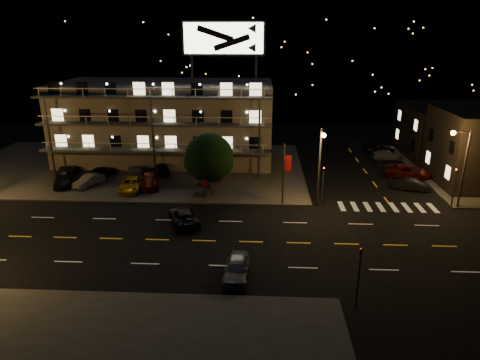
{
  "coord_description": "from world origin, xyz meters",
  "views": [
    {
      "loc": [
        2.67,
        -32.31,
        16.79
      ],
      "look_at": [
        0.67,
        8.0,
        2.72
      ],
      "focal_mm": 32.0,
      "sensor_mm": 36.0,
      "label": 1
    }
  ],
  "objects_px": {
    "tree": "(209,159)",
    "side_car_0": "(412,185)",
    "lot_car_4": "(204,185)",
    "lot_car_7": "(136,171)",
    "road_car_west": "(184,216)",
    "lot_car_2": "(131,184)",
    "road_car_east": "(237,268)"
  },
  "relations": [
    {
      "from": "road_car_east",
      "to": "road_car_west",
      "type": "xyz_separation_m",
      "value": [
        -5.4,
        8.92,
        -0.04
      ]
    },
    {
      "from": "tree",
      "to": "side_car_0",
      "type": "relative_size",
      "value": 1.77
    },
    {
      "from": "side_car_0",
      "to": "road_car_east",
      "type": "distance_m",
      "value": 26.37
    },
    {
      "from": "lot_car_7",
      "to": "side_car_0",
      "type": "height_order",
      "value": "lot_car_7"
    },
    {
      "from": "tree",
      "to": "side_car_0",
      "type": "xyz_separation_m",
      "value": [
        22.33,
        2.87,
        -3.52
      ]
    },
    {
      "from": "lot_car_7",
      "to": "road_car_east",
      "type": "bearing_deg",
      "value": 106.07
    },
    {
      "from": "lot_car_4",
      "to": "lot_car_7",
      "type": "distance_m",
      "value": 9.98
    },
    {
      "from": "lot_car_7",
      "to": "road_car_east",
      "type": "relative_size",
      "value": 1.12
    },
    {
      "from": "lot_car_7",
      "to": "road_car_west",
      "type": "distance_m",
      "value": 14.93
    },
    {
      "from": "lot_car_2",
      "to": "lot_car_4",
      "type": "distance_m",
      "value": 8.02
    },
    {
      "from": "road_car_east",
      "to": "side_car_0",
      "type": "bearing_deg",
      "value": 48.51
    },
    {
      "from": "lot_car_7",
      "to": "road_car_east",
      "type": "xyz_separation_m",
      "value": [
        13.44,
        -21.5,
        -0.12
      ]
    },
    {
      "from": "lot_car_4",
      "to": "side_car_0",
      "type": "xyz_separation_m",
      "value": [
        23.11,
        1.9,
        -0.21
      ]
    },
    {
      "from": "tree",
      "to": "lot_car_4",
      "type": "distance_m",
      "value": 3.53
    },
    {
      "from": "lot_car_7",
      "to": "road_car_west",
      "type": "relative_size",
      "value": 0.97
    },
    {
      "from": "tree",
      "to": "lot_car_7",
      "type": "xyz_separation_m",
      "value": [
        -9.62,
        5.6,
        -3.3
      ]
    },
    {
      "from": "tree",
      "to": "lot_car_7",
      "type": "distance_m",
      "value": 11.61
    },
    {
      "from": "lot_car_4",
      "to": "lot_car_7",
      "type": "bearing_deg",
      "value": 150.12
    },
    {
      "from": "road_car_east",
      "to": "road_car_west",
      "type": "height_order",
      "value": "road_car_east"
    },
    {
      "from": "lot_car_7",
      "to": "road_car_west",
      "type": "height_order",
      "value": "lot_car_7"
    },
    {
      "from": "tree",
      "to": "lot_car_7",
      "type": "bearing_deg",
      "value": 149.78
    },
    {
      "from": "lot_car_4",
      "to": "side_car_0",
      "type": "height_order",
      "value": "lot_car_4"
    },
    {
      "from": "lot_car_4",
      "to": "road_car_east",
      "type": "relative_size",
      "value": 0.96
    },
    {
      "from": "road_car_west",
      "to": "lot_car_2",
      "type": "bearing_deg",
      "value": -69.06
    },
    {
      "from": "lot_car_7",
      "to": "road_car_west",
      "type": "xyz_separation_m",
      "value": [
        8.04,
        -12.58,
        -0.16
      ]
    },
    {
      "from": "lot_car_4",
      "to": "road_car_east",
      "type": "distance_m",
      "value": 17.48
    },
    {
      "from": "lot_car_7",
      "to": "side_car_0",
      "type": "bearing_deg",
      "value": 159.19
    },
    {
      "from": "lot_car_7",
      "to": "road_car_west",
      "type": "bearing_deg",
      "value": 106.64
    },
    {
      "from": "side_car_0",
      "to": "road_car_west",
      "type": "bearing_deg",
      "value": 126.47
    },
    {
      "from": "road_car_east",
      "to": "road_car_west",
      "type": "distance_m",
      "value": 10.42
    },
    {
      "from": "tree",
      "to": "lot_car_2",
      "type": "bearing_deg",
      "value": 173.26
    },
    {
      "from": "lot_car_2",
      "to": "road_car_east",
      "type": "bearing_deg",
      "value": -57.61
    }
  ]
}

